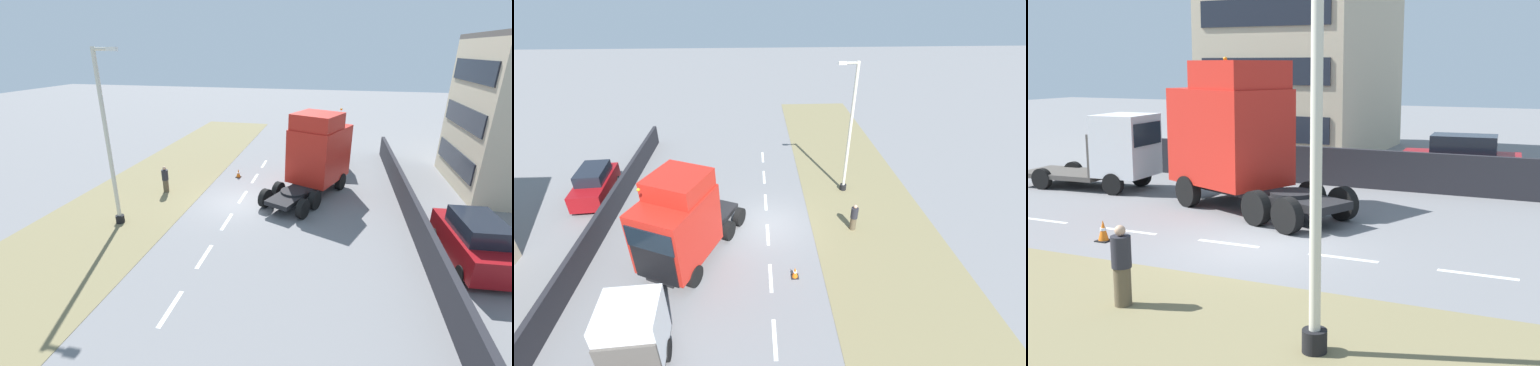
% 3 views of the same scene
% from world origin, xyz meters
% --- Properties ---
extents(ground_plane, '(120.00, 120.00, 0.00)m').
position_xyz_m(ground_plane, '(0.00, 0.00, 0.00)').
color(ground_plane, slate).
rests_on(ground_plane, ground).
extents(grass_verge, '(7.00, 44.00, 0.01)m').
position_xyz_m(grass_verge, '(-6.00, 0.00, 0.01)').
color(grass_verge, olive).
rests_on(grass_verge, ground).
extents(lane_markings, '(0.16, 17.80, 0.00)m').
position_xyz_m(lane_markings, '(0.00, -0.70, 0.00)').
color(lane_markings, white).
rests_on(lane_markings, ground).
extents(boundary_wall, '(0.25, 24.00, 1.49)m').
position_xyz_m(boundary_wall, '(9.00, 0.00, 0.75)').
color(boundary_wall, '#232328').
rests_on(boundary_wall, ground).
extents(lorry_cab, '(4.89, 6.90, 4.95)m').
position_xyz_m(lorry_cab, '(4.11, 2.85, 2.41)').
color(lorry_cab, black).
rests_on(lorry_cab, ground).
extents(flatbed_truck, '(2.33, 5.47, 2.87)m').
position_xyz_m(flatbed_truck, '(4.90, 8.33, 1.50)').
color(flatbed_truck, silver).
rests_on(flatbed_truck, ground).
extents(parked_car, '(2.22, 4.57, 2.02)m').
position_xyz_m(parked_car, '(10.78, -3.46, 0.99)').
color(parked_car, maroon).
rests_on(parked_car, ground).
extents(lamp_post, '(1.33, 0.42, 8.28)m').
position_xyz_m(lamp_post, '(-5.16, -3.56, 3.75)').
color(lamp_post, black).
rests_on(lamp_post, ground).
extents(pedestrian, '(0.39, 0.39, 1.63)m').
position_xyz_m(pedestrian, '(-4.77, 0.63, 0.80)').
color(pedestrian, brown).
rests_on(pedestrian, ground).
extents(traffic_cone_lead, '(0.36, 0.36, 0.58)m').
position_xyz_m(traffic_cone_lead, '(-1.14, 4.09, 0.28)').
color(traffic_cone_lead, black).
rests_on(traffic_cone_lead, ground).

